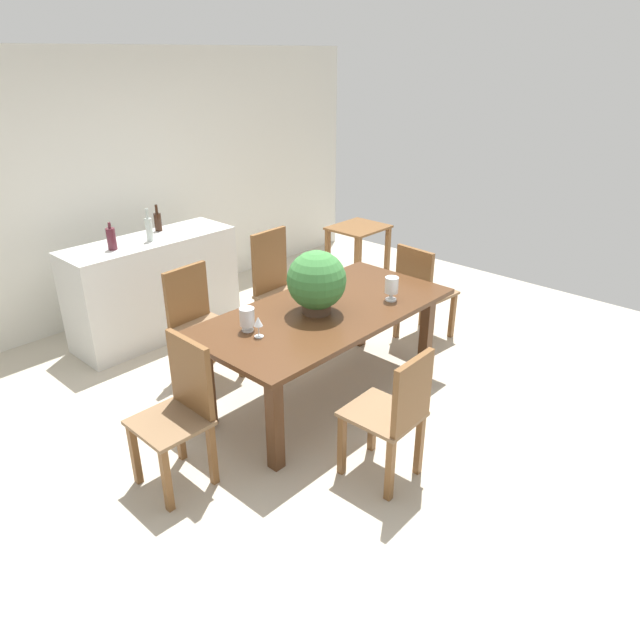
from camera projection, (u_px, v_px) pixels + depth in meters
ground_plane at (311, 388)px, 4.80m from camera, size 7.04×7.04×0.00m
back_wall at (124, 186)px, 5.85m from camera, size 6.40×0.10×2.60m
dining_table at (325, 321)px, 4.43m from camera, size 2.06×1.01×0.76m
chair_far_right at (278, 282)px, 5.40m from camera, size 0.47×0.47×1.06m
chair_foot_end at (421, 289)px, 5.38m from camera, size 0.50×0.47×0.95m
chair_far_left at (197, 318)px, 4.79m from camera, size 0.48×0.49×0.95m
chair_head_end at (181, 406)px, 3.59m from camera, size 0.42×0.44×0.98m
chair_near_left at (395, 412)px, 3.57m from camera, size 0.42×0.46×0.93m
flower_centerpiece at (317, 281)px, 4.23m from camera, size 0.44×0.44×0.48m
crystal_vase_left at (392, 286)px, 4.50m from camera, size 0.11×0.11×0.19m
crystal_vase_center_near at (247, 317)px, 4.01m from camera, size 0.11×0.11×0.17m
wine_glass at (258, 323)px, 3.92m from camera, size 0.06×0.06×0.15m
kitchen_counter at (154, 288)px, 5.53m from camera, size 1.61×0.55×0.97m
wine_bottle_dark at (158, 221)px, 5.54m from camera, size 0.07×0.07×0.25m
wine_bottle_green at (149, 229)px, 5.23m from camera, size 0.06×0.06×0.30m
wine_bottle_tall at (111, 239)px, 5.01m from camera, size 0.08×0.08×0.24m
side_table at (358, 241)px, 6.72m from camera, size 0.62×0.54×0.71m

